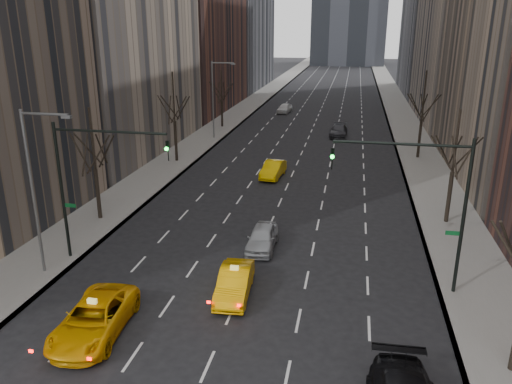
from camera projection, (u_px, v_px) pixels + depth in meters
The scene contains 17 objects.
sidewalk_left at pixel (248, 106), 83.82m from camera, with size 4.50×320.00×0.15m, color slate.
sidewalk_right at pixel (398, 111), 79.37m from camera, with size 4.50×320.00×0.15m, color slate.
tree_lw_b at pixel (95, 169), 34.26m from camera, with size 3.36×3.50×7.82m.
tree_lw_c at pixel (175, 122), 49.03m from camera, with size 3.36×3.50×8.74m.
tree_lw_d at pixel (222, 101), 65.92m from camera, with size 3.36×3.50×7.36m.
tree_rw_b at pixel (452, 172), 33.62m from camera, with size 3.36×3.50×7.82m.
tree_rw_c at pixel (422, 120), 50.25m from camera, with size 3.36×3.50×8.74m.
traffic_mast_left at pixel (87, 171), 27.58m from camera, with size 6.69×0.39×8.00m.
traffic_mast_right at pixel (430, 191), 24.27m from camera, with size 6.69×0.39×8.00m.
streetlight_near at pixel (37, 177), 26.00m from camera, with size 2.83×0.22×9.00m.
streetlight_far at pixel (216, 92), 58.55m from camera, with size 2.83×0.22×9.00m.
taxi_suv at pixel (94, 319), 22.14m from camera, with size 2.57×5.57×1.55m, color #E89E04.
taxi_sedan at pixel (235, 283), 25.33m from camera, with size 1.54×4.40×1.45m, color #FFB105.
silver_sedan_ahead at pixel (262, 238), 30.69m from camera, with size 1.68×4.17×1.42m, color #9A9DA1.
far_taxi at pixel (273, 169), 45.07m from camera, with size 1.54×4.42×1.46m, color #FFC705.
far_suv_grey at pixel (339, 131), 61.49m from camera, with size 2.02×4.96×1.44m, color #2F2F34.
far_car_white at pixel (285, 108), 77.73m from camera, with size 1.71×4.26×1.45m, color silver.
Camera 1 is at (5.17, -12.23, 13.19)m, focal length 35.00 mm.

